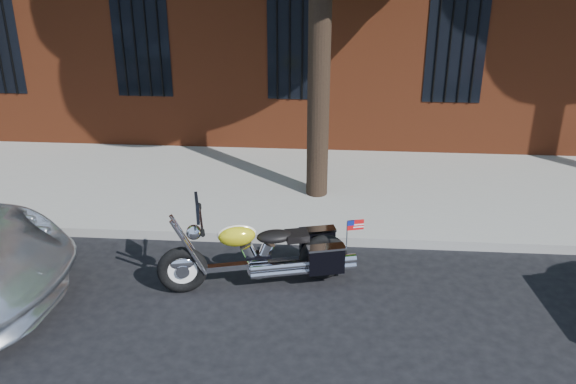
{
  "coord_description": "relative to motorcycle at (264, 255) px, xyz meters",
  "views": [
    {
      "loc": [
        0.75,
        -7.18,
        4.68
      ],
      "look_at": [
        0.16,
        0.8,
        1.1
      ],
      "focal_mm": 40.0,
      "sensor_mm": 36.0,
      "label": 1
    }
  ],
  "objects": [
    {
      "name": "curb",
      "position": [
        0.11,
        1.21,
        -0.38
      ],
      "size": [
        40.0,
        0.16,
        0.15
      ],
      "primitive_type": "cube",
      "color": "gray",
      "rests_on": "ground"
    },
    {
      "name": "ground",
      "position": [
        0.11,
        -0.17,
        -0.46
      ],
      "size": [
        120.0,
        120.0,
        0.0
      ],
      "primitive_type": "plane",
      "color": "black",
      "rests_on": "ground"
    },
    {
      "name": "sidewalk",
      "position": [
        0.11,
        3.09,
        -0.38
      ],
      "size": [
        40.0,
        3.6,
        0.15
      ],
      "primitive_type": "cube",
      "color": "gray",
      "rests_on": "ground"
    },
    {
      "name": "motorcycle",
      "position": [
        0.0,
        0.0,
        0.0
      ],
      "size": [
        2.68,
        1.16,
        1.35
      ],
      "rotation": [
        0.0,
        0.0,
        0.25
      ],
      "color": "black",
      "rests_on": "ground"
    }
  ]
}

